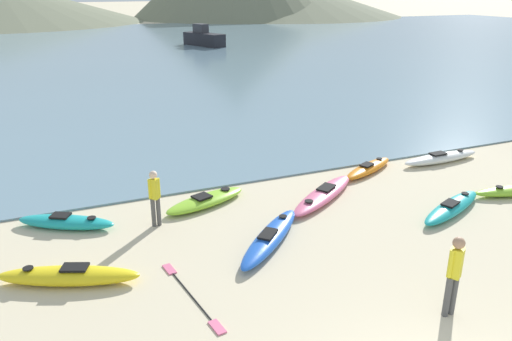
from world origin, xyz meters
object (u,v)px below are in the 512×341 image
object	(u,v)px
kayak_on_sand_1	(206,200)
loose_paddle	(191,295)
kayak_on_sand_4	(69,276)
kayak_on_sand_8	(66,222)
kayak_on_sand_7	(270,237)
person_near_foreground	(454,271)
kayak_on_sand_5	(441,158)
kayak_on_sand_2	(324,194)
kayak_on_sand_0	(452,207)
person_near_waterline	(155,195)
moored_boat_1	(204,38)
kayak_on_sand_3	(369,168)

from	to	relation	value
kayak_on_sand_1	loose_paddle	xyz separation A→B (m)	(-1.65, -4.18, -0.13)
kayak_on_sand_4	kayak_on_sand_8	xyz separation A→B (m)	(0.11, 2.78, -0.02)
kayak_on_sand_7	person_near_foreground	distance (m)	4.45
kayak_on_sand_5	kayak_on_sand_8	world-z (taller)	kayak_on_sand_5
kayak_on_sand_7	person_near_foreground	bearing A→B (deg)	-63.47
kayak_on_sand_5	loose_paddle	world-z (taller)	kayak_on_sand_5
kayak_on_sand_4	kayak_on_sand_2	bearing A→B (deg)	13.72
kayak_on_sand_7	kayak_on_sand_8	distance (m)	5.37
kayak_on_sand_2	kayak_on_sand_5	xyz separation A→B (m)	(5.51, 1.19, 0.02)
kayak_on_sand_0	kayak_on_sand_7	world-z (taller)	kayak_on_sand_7
kayak_on_sand_0	kayak_on_sand_4	world-z (taller)	kayak_on_sand_4
kayak_on_sand_0	kayak_on_sand_8	bearing A→B (deg)	162.01
kayak_on_sand_7	person_near_waterline	world-z (taller)	person_near_waterline
loose_paddle	kayak_on_sand_2	bearing A→B (deg)	32.97
kayak_on_sand_5	kayak_on_sand_1	bearing A→B (deg)	-178.37
kayak_on_sand_4	kayak_on_sand_5	distance (m)	13.09
kayak_on_sand_4	person_near_foreground	distance (m)	7.76
kayak_on_sand_0	kayak_on_sand_7	distance (m)	5.40
kayak_on_sand_5	kayak_on_sand_8	size ratio (longest dim) A/B	1.27
kayak_on_sand_2	moored_boat_1	xyz separation A→B (m)	(8.59, 38.87, 0.67)
kayak_on_sand_5	kayak_on_sand_7	xyz separation A→B (m)	(-8.10, -3.03, -0.01)
kayak_on_sand_8	person_near_waterline	size ratio (longest dim) A/B	1.67
kayak_on_sand_0	kayak_on_sand_2	bearing A→B (deg)	141.67
kayak_on_sand_3	kayak_on_sand_5	world-z (taller)	kayak_on_sand_5
kayak_on_sand_2	kayak_on_sand_7	world-z (taller)	kayak_on_sand_7
kayak_on_sand_4	kayak_on_sand_5	world-z (taller)	kayak_on_sand_4
kayak_on_sand_1	kayak_on_sand_2	xyz separation A→B (m)	(3.35, -0.93, -0.00)
kayak_on_sand_3	person_near_waterline	size ratio (longest dim) A/B	1.74
kayak_on_sand_2	person_near_foreground	distance (m)	5.85
loose_paddle	person_near_foreground	bearing A→B (deg)	-29.95
kayak_on_sand_1	kayak_on_sand_8	xyz separation A→B (m)	(-3.78, 0.08, 0.02)
kayak_on_sand_8	person_near_foreground	world-z (taller)	person_near_foreground
kayak_on_sand_2	kayak_on_sand_5	distance (m)	5.64
kayak_on_sand_3	kayak_on_sand_8	bearing A→B (deg)	-177.96
loose_paddle	kayak_on_sand_3	bearing A→B (deg)	31.37
loose_paddle	kayak_on_sand_8	bearing A→B (deg)	116.62
kayak_on_sand_2	moored_boat_1	world-z (taller)	moored_boat_1
kayak_on_sand_7	kayak_on_sand_0	bearing A→B (deg)	-3.96
kayak_on_sand_1	kayak_on_sand_7	distance (m)	2.88
kayak_on_sand_1	kayak_on_sand_2	bearing A→B (deg)	-15.57
kayak_on_sand_2	kayak_on_sand_4	world-z (taller)	kayak_on_sand_4
kayak_on_sand_1	loose_paddle	distance (m)	4.49
kayak_on_sand_4	kayak_on_sand_5	xyz separation A→B (m)	(12.75, 2.95, -0.02)
kayak_on_sand_3	kayak_on_sand_7	size ratio (longest dim) A/B	0.96
person_near_foreground	person_near_waterline	bearing A→B (deg)	125.89
kayak_on_sand_7	kayak_on_sand_8	xyz separation A→B (m)	(-4.55, 2.85, 0.00)
kayak_on_sand_8	person_near_foreground	bearing A→B (deg)	-46.16
kayak_on_sand_0	person_near_foreground	xyz separation A→B (m)	(-3.43, -3.54, 0.80)
kayak_on_sand_8	kayak_on_sand_7	bearing A→B (deg)	-32.11
person_near_foreground	person_near_waterline	xyz separation A→B (m)	(-4.31, 5.95, -0.07)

